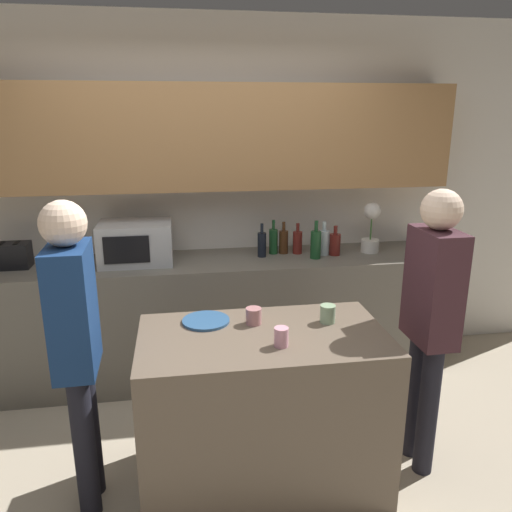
{
  "coord_description": "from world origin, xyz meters",
  "views": [
    {
      "loc": [
        -0.18,
        -2.19,
        2.02
      ],
      "look_at": [
        0.23,
        0.4,
        1.25
      ],
      "focal_mm": 35.0,
      "sensor_mm": 36.0,
      "label": 1
    }
  ],
  "objects_px": {
    "cup_2": "(281,337)",
    "cup_1": "(328,314)",
    "potted_plant": "(371,227)",
    "person_center": "(431,310)",
    "toaster": "(11,256)",
    "bottle_1": "(273,241)",
    "bottle_5": "(324,242)",
    "bottle_4": "(316,244)",
    "bottle_6": "(335,244)",
    "bottle_2": "(284,241)",
    "bottle_0": "(262,244)",
    "person_left": "(75,336)",
    "bottle_3": "(297,242)",
    "plate_on_island": "(206,321)",
    "cup_0": "(254,316)",
    "microwave": "(136,243)"
  },
  "relations": [
    {
      "from": "bottle_5",
      "to": "person_center",
      "type": "relative_size",
      "value": 0.16
    },
    {
      "from": "person_center",
      "to": "toaster",
      "type": "bearing_deg",
      "value": 63.02
    },
    {
      "from": "bottle_2",
      "to": "person_center",
      "type": "relative_size",
      "value": 0.15
    },
    {
      "from": "microwave",
      "to": "bottle_4",
      "type": "relative_size",
      "value": 1.8
    },
    {
      "from": "bottle_5",
      "to": "person_left",
      "type": "distance_m",
      "value": 2.06
    },
    {
      "from": "bottle_2",
      "to": "bottle_3",
      "type": "height_order",
      "value": "bottle_2"
    },
    {
      "from": "bottle_4",
      "to": "cup_1",
      "type": "height_order",
      "value": "bottle_4"
    },
    {
      "from": "potted_plant",
      "to": "plate_on_island",
      "type": "relative_size",
      "value": 1.52
    },
    {
      "from": "microwave",
      "to": "person_left",
      "type": "relative_size",
      "value": 0.32
    },
    {
      "from": "potted_plant",
      "to": "bottle_5",
      "type": "height_order",
      "value": "potted_plant"
    },
    {
      "from": "person_left",
      "to": "person_center",
      "type": "xyz_separation_m",
      "value": [
        1.85,
        0.03,
        0.0
      ]
    },
    {
      "from": "person_left",
      "to": "microwave",
      "type": "bearing_deg",
      "value": 169.59
    },
    {
      "from": "microwave",
      "to": "bottle_3",
      "type": "relative_size",
      "value": 2.17
    },
    {
      "from": "bottle_1",
      "to": "cup_0",
      "type": "relative_size",
      "value": 2.96
    },
    {
      "from": "toaster",
      "to": "plate_on_island",
      "type": "distance_m",
      "value": 1.69
    },
    {
      "from": "bottle_4",
      "to": "person_center",
      "type": "height_order",
      "value": "person_center"
    },
    {
      "from": "bottle_3",
      "to": "bottle_5",
      "type": "relative_size",
      "value": 0.93
    },
    {
      "from": "potted_plant",
      "to": "bottle_6",
      "type": "distance_m",
      "value": 0.32
    },
    {
      "from": "bottle_3",
      "to": "cup_2",
      "type": "xyz_separation_m",
      "value": [
        -0.43,
        -1.47,
        -0.08
      ]
    },
    {
      "from": "bottle_0",
      "to": "bottle_2",
      "type": "height_order",
      "value": "bottle_0"
    },
    {
      "from": "bottle_0",
      "to": "bottle_1",
      "type": "bearing_deg",
      "value": 34.9
    },
    {
      "from": "bottle_2",
      "to": "bottle_0",
      "type": "bearing_deg",
      "value": -160.12
    },
    {
      "from": "person_center",
      "to": "bottle_4",
      "type": "bearing_deg",
      "value": 15.43
    },
    {
      "from": "potted_plant",
      "to": "cup_2",
      "type": "distance_m",
      "value": 1.75
    },
    {
      "from": "bottle_1",
      "to": "bottle_3",
      "type": "distance_m",
      "value": 0.19
    },
    {
      "from": "cup_2",
      "to": "cup_1",
      "type": "bearing_deg",
      "value": 38.66
    },
    {
      "from": "cup_2",
      "to": "bottle_5",
      "type": "bearing_deg",
      "value": 66.07
    },
    {
      "from": "bottle_6",
      "to": "person_center",
      "type": "distance_m",
      "value": 1.23
    },
    {
      "from": "cup_1",
      "to": "cup_2",
      "type": "distance_m",
      "value": 0.4
    },
    {
      "from": "microwave",
      "to": "cup_2",
      "type": "bearing_deg",
      "value": -60.96
    },
    {
      "from": "bottle_2",
      "to": "bottle_4",
      "type": "xyz_separation_m",
      "value": [
        0.21,
        -0.17,
        0.02
      ]
    },
    {
      "from": "bottle_5",
      "to": "cup_0",
      "type": "relative_size",
      "value": 2.88
    },
    {
      "from": "bottle_5",
      "to": "microwave",
      "type": "bearing_deg",
      "value": 179.47
    },
    {
      "from": "bottle_0",
      "to": "plate_on_island",
      "type": "relative_size",
      "value": 1.0
    },
    {
      "from": "cup_2",
      "to": "bottle_1",
      "type": "bearing_deg",
      "value": 80.66
    },
    {
      "from": "bottle_6",
      "to": "cup_2",
      "type": "relative_size",
      "value": 2.36
    },
    {
      "from": "bottle_3",
      "to": "bottle_4",
      "type": "xyz_separation_m",
      "value": [
        0.1,
        -0.15,
        0.02
      ]
    },
    {
      "from": "bottle_2",
      "to": "cup_1",
      "type": "distance_m",
      "value": 1.24
    },
    {
      "from": "bottle_4",
      "to": "bottle_6",
      "type": "xyz_separation_m",
      "value": [
        0.17,
        0.06,
        -0.02
      ]
    },
    {
      "from": "toaster",
      "to": "bottle_2",
      "type": "bearing_deg",
      "value": 1.95
    },
    {
      "from": "bottle_0",
      "to": "person_left",
      "type": "relative_size",
      "value": 0.16
    },
    {
      "from": "cup_2",
      "to": "potted_plant",
      "type": "bearing_deg",
      "value": 54.69
    },
    {
      "from": "bottle_1",
      "to": "bottle_5",
      "type": "height_order",
      "value": "bottle_1"
    },
    {
      "from": "toaster",
      "to": "bottle_6",
      "type": "bearing_deg",
      "value": -0.98
    },
    {
      "from": "bottle_3",
      "to": "cup_1",
      "type": "relative_size",
      "value": 2.43
    },
    {
      "from": "toaster",
      "to": "cup_1",
      "type": "distance_m",
      "value": 2.29
    },
    {
      "from": "bottle_5",
      "to": "bottle_3",
      "type": "bearing_deg",
      "value": 161.86
    },
    {
      "from": "bottle_0",
      "to": "cup_0",
      "type": "height_order",
      "value": "bottle_0"
    },
    {
      "from": "toaster",
      "to": "person_left",
      "type": "xyz_separation_m",
      "value": [
        0.67,
        -1.29,
        -0.06
      ]
    },
    {
      "from": "bottle_0",
      "to": "cup_1",
      "type": "relative_size",
      "value": 2.62
    }
  ]
}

